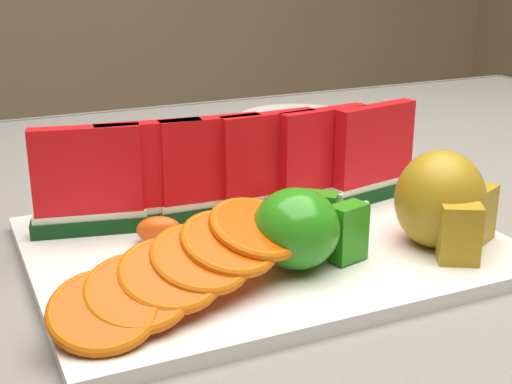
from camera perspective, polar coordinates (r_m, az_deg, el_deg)
table at (r=0.79m, az=2.12°, el=-7.94°), size 1.40×0.90×0.75m
tablecloth at (r=0.77m, az=2.17°, el=-3.78°), size 1.53×1.03×0.20m
platter at (r=0.63m, az=0.77°, el=-4.35°), size 0.40×0.30×0.01m
apple_cluster at (r=0.57m, az=3.76°, el=-2.89°), size 0.11×0.09×0.07m
pear_cluster at (r=0.63m, az=14.76°, el=-0.83°), size 0.10×0.10×0.09m
side_plate at (r=1.10m, az=3.31°, el=5.85°), size 0.20×0.20×0.01m
fork at (r=0.93m, az=-11.57°, el=2.79°), size 0.03×0.20×0.00m
watermelon_row at (r=0.67m, az=-1.29°, el=1.88°), size 0.39×0.07×0.10m
orange_fan_front at (r=0.52m, az=-5.65°, el=-5.94°), size 0.22×0.13×0.06m
orange_fan_back at (r=0.73m, az=-3.76°, el=0.94°), size 0.28×0.10×0.04m
tangerine_segments at (r=0.63m, az=-1.68°, el=-2.75°), size 0.16×0.07×0.02m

